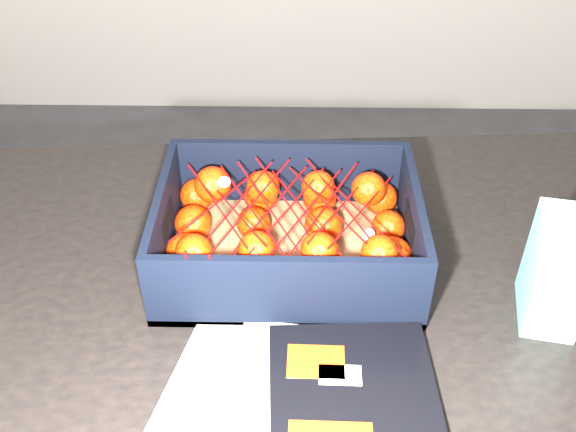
{
  "coord_description": "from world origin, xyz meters",
  "views": [
    {
      "loc": [
        -0.32,
        -0.84,
        1.46
      ],
      "look_at": [
        -0.33,
        -0.09,
        0.86
      ],
      "focal_mm": 41.6,
      "sensor_mm": 36.0,
      "label": 1
    }
  ],
  "objects_px": {
    "table": "(298,325)",
    "magazine_stack": "(302,413)",
    "retail_carton": "(557,271)",
    "produce_crate": "(288,239)"
  },
  "relations": [
    {
      "from": "table",
      "to": "retail_carton",
      "type": "bearing_deg",
      "value": -9.3
    },
    {
      "from": "table",
      "to": "magazine_stack",
      "type": "height_order",
      "value": "magazine_stack"
    },
    {
      "from": "magazine_stack",
      "to": "produce_crate",
      "type": "height_order",
      "value": "produce_crate"
    },
    {
      "from": "magazine_stack",
      "to": "produce_crate",
      "type": "bearing_deg",
      "value": 94.19
    },
    {
      "from": "magazine_stack",
      "to": "retail_carton",
      "type": "height_order",
      "value": "retail_carton"
    },
    {
      "from": "retail_carton",
      "to": "table",
      "type": "bearing_deg",
      "value": -178.39
    },
    {
      "from": "magazine_stack",
      "to": "produce_crate",
      "type": "relative_size",
      "value": 0.99
    },
    {
      "from": "table",
      "to": "magazine_stack",
      "type": "bearing_deg",
      "value": -88.73
    },
    {
      "from": "table",
      "to": "produce_crate",
      "type": "xyz_separation_m",
      "value": [
        -0.02,
        0.05,
        0.14
      ]
    },
    {
      "from": "magazine_stack",
      "to": "table",
      "type": "bearing_deg",
      "value": 91.27
    }
  ]
}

